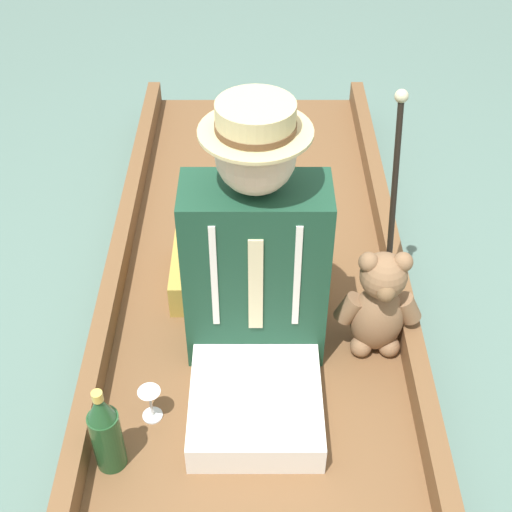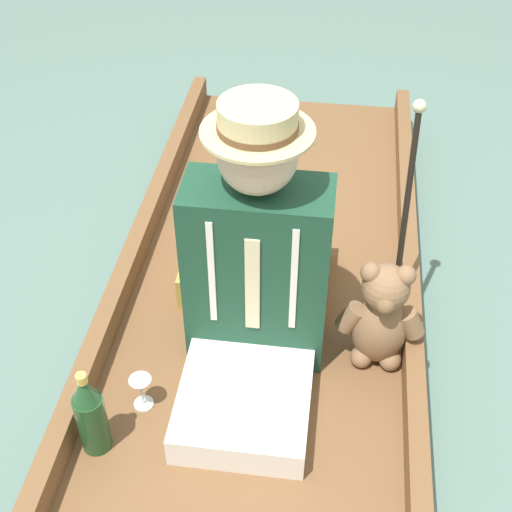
{
  "view_description": "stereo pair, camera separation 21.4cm",
  "coord_description": "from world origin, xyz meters",
  "px_view_note": "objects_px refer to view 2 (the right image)",
  "views": [
    {
      "loc": [
        0.0,
        1.65,
        1.95
      ],
      "look_at": [
        -0.0,
        0.03,
        0.54
      ],
      "focal_mm": 50.0,
      "sensor_mm": 36.0,
      "label": 1
    },
    {
      "loc": [
        -0.21,
        1.63,
        1.95
      ],
      "look_at": [
        -0.0,
        0.03,
        0.54
      ],
      "focal_mm": 50.0,
      "sensor_mm": 36.0,
      "label": 2
    }
  ],
  "objects_px": {
    "teddy_bear": "(381,317)",
    "wine_glass": "(141,386)",
    "seated_person": "(255,277)",
    "champagne_bottle": "(90,414)",
    "walking_cane": "(406,207)"
  },
  "relations": [
    {
      "from": "seated_person",
      "to": "teddy_bear",
      "type": "xyz_separation_m",
      "value": [
        -0.4,
        -0.04,
        -0.17
      ]
    },
    {
      "from": "walking_cane",
      "to": "wine_glass",
      "type": "bearing_deg",
      "value": 34.55
    },
    {
      "from": "teddy_bear",
      "to": "wine_glass",
      "type": "distance_m",
      "value": 0.78
    },
    {
      "from": "seated_person",
      "to": "teddy_bear",
      "type": "bearing_deg",
      "value": -178.47
    },
    {
      "from": "seated_person",
      "to": "wine_glass",
      "type": "relative_size",
      "value": 7.53
    },
    {
      "from": "seated_person",
      "to": "wine_glass",
      "type": "height_order",
      "value": "seated_person"
    },
    {
      "from": "seated_person",
      "to": "champagne_bottle",
      "type": "distance_m",
      "value": 0.63
    },
    {
      "from": "seated_person",
      "to": "teddy_bear",
      "type": "relative_size",
      "value": 2.21
    },
    {
      "from": "teddy_bear",
      "to": "seated_person",
      "type": "bearing_deg",
      "value": 5.66
    },
    {
      "from": "wine_glass",
      "to": "seated_person",
      "type": "bearing_deg",
      "value": -141.9
    },
    {
      "from": "wine_glass",
      "to": "teddy_bear",
      "type": "bearing_deg",
      "value": -158.01
    },
    {
      "from": "teddy_bear",
      "to": "walking_cane",
      "type": "distance_m",
      "value": 0.36
    },
    {
      "from": "teddy_bear",
      "to": "wine_glass",
      "type": "xyz_separation_m",
      "value": [
        0.72,
        0.29,
        -0.1
      ]
    },
    {
      "from": "seated_person",
      "to": "champagne_bottle",
      "type": "bearing_deg",
      "value": 40.24
    },
    {
      "from": "seated_person",
      "to": "walking_cane",
      "type": "xyz_separation_m",
      "value": [
        -0.45,
        -0.28,
        0.1
      ]
    }
  ]
}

